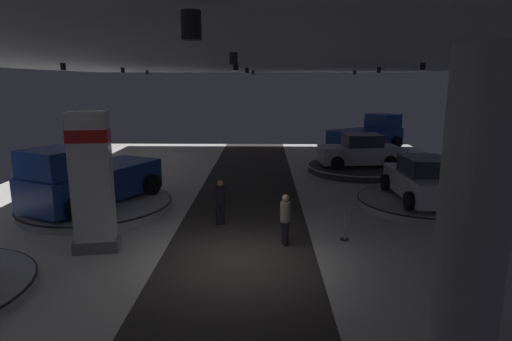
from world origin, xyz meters
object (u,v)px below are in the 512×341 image
(brand_sign_pylon, at_px, (92,181))
(display_platform_far_right, at_px, (358,168))
(column_right, at_px, (475,209))
(display_platform_deep_right, at_px, (365,151))
(display_platform_mid_left, at_px, (97,206))
(visitor_walking_far, at_px, (220,200))
(pickup_truck_mid_left, at_px, (88,180))
(display_platform_mid_right, at_px, (420,202))
(display_car_mid_right, at_px, (423,180))
(pickup_truck_deep_right, at_px, (369,135))
(visitor_walking_near, at_px, (285,216))
(display_car_far_right, at_px, (359,151))

(brand_sign_pylon, bearing_deg, display_platform_far_right, 47.87)
(column_right, xyz_separation_m, display_platform_deep_right, (3.33, 21.76, -2.57))
(display_platform_mid_left, distance_m, visitor_walking_far, 5.26)
(display_platform_deep_right, bearing_deg, display_platform_mid_left, -135.32)
(column_right, xyz_separation_m, pickup_truck_mid_left, (-10.18, 8.26, -1.50))
(display_platform_mid_right, xyz_separation_m, display_car_mid_right, (0.00, -0.03, 0.90))
(display_platform_far_right, bearing_deg, display_platform_deep_right, 73.73)
(column_right, relative_size, pickup_truck_deep_right, 0.99)
(brand_sign_pylon, relative_size, display_car_mid_right, 0.95)
(column_right, distance_m, display_platform_mid_left, 13.43)
(display_platform_mid_left, relative_size, display_platform_mid_right, 1.16)
(pickup_truck_mid_left, xyz_separation_m, visitor_walking_far, (5.09, -1.34, -0.35))
(column_right, distance_m, display_platform_mid_right, 9.93)
(display_car_mid_right, bearing_deg, display_platform_deep_right, 86.76)
(visitor_walking_near, bearing_deg, pickup_truck_deep_right, 68.74)
(pickup_truck_mid_left, height_order, visitor_walking_far, pickup_truck_mid_left)
(display_platform_mid_left, xyz_separation_m, pickup_truck_deep_right, (13.63, 13.40, 1.07))
(pickup_truck_mid_left, distance_m, visitor_walking_far, 5.27)
(display_platform_mid_left, bearing_deg, pickup_truck_deep_right, 44.50)
(display_car_far_right, xyz_separation_m, visitor_walking_near, (-4.54, -10.57, -0.23))
(visitor_walking_near, bearing_deg, display_platform_deep_right, 69.33)
(column_right, xyz_separation_m, display_platform_mid_right, (2.61, 9.22, -2.58))
(column_right, height_order, display_platform_deep_right, column_right)
(pickup_truck_mid_left, relative_size, visitor_walking_far, 3.58)
(column_right, height_order, display_platform_mid_left, column_right)
(column_right, height_order, display_car_far_right, column_right)
(display_platform_mid_left, height_order, visitor_walking_far, visitor_walking_far)
(visitor_walking_near, relative_size, visitor_walking_far, 1.00)
(display_platform_mid_left, xyz_separation_m, display_car_far_right, (11.62, 7.15, 0.96))
(pickup_truck_deep_right, xyz_separation_m, display_platform_far_right, (-2.04, -6.25, -1.05))
(display_platform_deep_right, distance_m, display_car_mid_right, 12.62)
(display_platform_deep_right, bearing_deg, display_platform_far_right, -106.27)
(display_car_mid_right, bearing_deg, pickup_truck_mid_left, -175.82)
(display_platform_mid_left, height_order, display_car_far_right, display_car_far_right)
(display_platform_mid_right, bearing_deg, display_platform_mid_left, -176.93)
(pickup_truck_mid_left, distance_m, pickup_truck_deep_right, 19.41)
(display_platform_mid_left, bearing_deg, display_car_mid_right, 2.93)
(pickup_truck_deep_right, distance_m, display_car_mid_right, 12.79)
(display_car_mid_right, height_order, visitor_walking_near, display_car_mid_right)
(visitor_walking_near, bearing_deg, display_car_mid_right, 36.17)
(display_platform_mid_left, bearing_deg, pickup_truck_mid_left, -115.73)
(display_platform_far_right, height_order, visitor_walking_near, visitor_walking_near)
(display_platform_mid_right, bearing_deg, column_right, -105.83)
(pickup_truck_mid_left, xyz_separation_m, display_car_far_right, (11.76, 7.44, -0.12))
(brand_sign_pylon, height_order, pickup_truck_mid_left, brand_sign_pylon)
(display_car_mid_right, distance_m, visitor_walking_near, 6.90)
(display_car_far_right, relative_size, visitor_walking_far, 2.75)
(display_platform_mid_right, distance_m, visitor_walking_near, 6.95)
(pickup_truck_mid_left, relative_size, display_platform_far_right, 1.03)
(column_right, height_order, visitor_walking_far, column_right)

